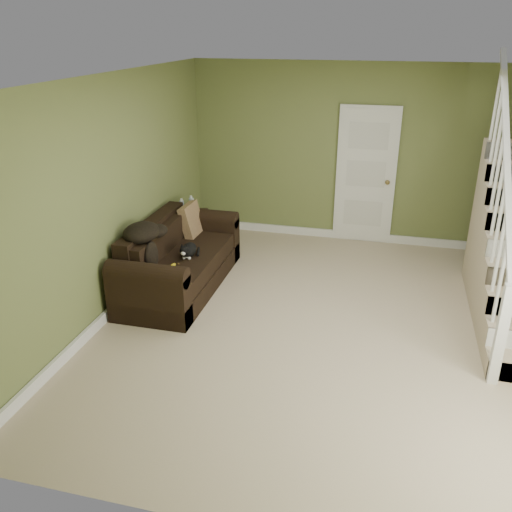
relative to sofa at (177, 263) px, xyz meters
The scene contains 14 objects.
floor 2.11m from the sofa, 14.85° to the right, with size 5.00×5.50×0.01m, color tan.
ceiling 3.09m from the sofa, 14.85° to the right, with size 5.00×5.50×0.01m, color white.
wall_back 3.15m from the sofa, 47.69° to the left, with size 5.00×0.04×2.60m, color olive.
wall_front 3.98m from the sofa, 58.45° to the right, with size 5.00×0.04×2.60m, color olive.
wall_left 1.22m from the sofa, 132.14° to the right, with size 0.04×5.50×2.60m, color olive.
baseboard_back 2.98m from the sofa, 47.30° to the left, with size 5.00×0.04×0.12m, color white.
baseboard_left 0.75m from the sofa, 130.32° to the right, with size 0.04×5.50×0.12m, color white.
door 3.11m from the sofa, 45.73° to the left, with size 0.86×0.12×2.02m.
sofa is the anchor object (origin of this frame).
side_table 1.08m from the sofa, 102.37° to the left, with size 0.61×0.61×0.83m.
cat 0.30m from the sofa, 24.17° to the right, with size 0.22×0.46×0.22m.
banana 0.51m from the sofa, 74.33° to the right, with size 0.05×0.19×0.05m, color gold.
throw_pillow 0.76m from the sofa, 94.55° to the left, with size 0.11×0.45×0.45m, color #4D381E.
throw_blanket 0.74m from the sofa, 116.49° to the right, with size 0.39×0.51×0.21m, color black.
Camera 1 is at (0.46, -5.19, 3.05)m, focal length 38.00 mm.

